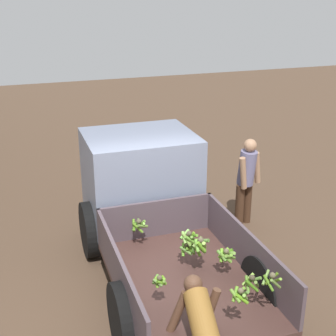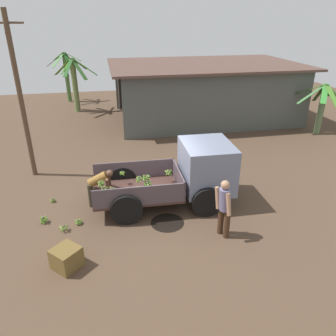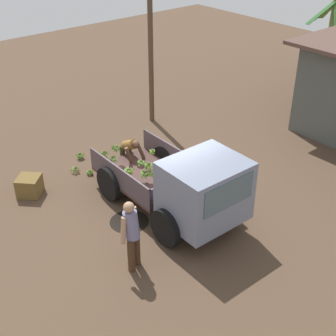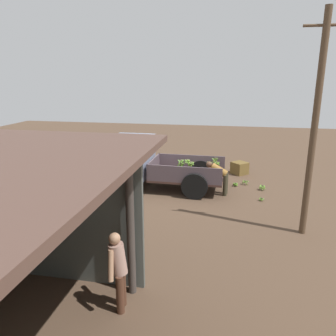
{
  "view_description": "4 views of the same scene",
  "coord_description": "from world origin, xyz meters",
  "px_view_note": "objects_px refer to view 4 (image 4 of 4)",
  "views": [
    {
      "loc": [
        -5.67,
        1.87,
        4.27
      ],
      "look_at": [
        0.95,
        -0.5,
        1.6
      ],
      "focal_mm": 50.0,
      "sensor_mm": 36.0,
      "label": 1
    },
    {
      "loc": [
        -1.5,
        -9.41,
        5.67
      ],
      "look_at": [
        0.5,
        0.52,
        0.91
      ],
      "focal_mm": 35.0,
      "sensor_mm": 36.0,
      "label": 2
    },
    {
      "loc": [
        8.06,
        -6.76,
        7.33
      ],
      "look_at": [
        -0.02,
        0.03,
        1.01
      ],
      "focal_mm": 50.0,
      "sensor_mm": 36.0,
      "label": 3
    },
    {
      "loc": [
        -2.22,
        11.87,
        4.24
      ],
      "look_at": [
        0.03,
        0.23,
        0.94
      ],
      "focal_mm": 35.0,
      "sensor_mm": 36.0,
      "label": 4
    }
  ],
  "objects_px": {
    "banana_bunch_on_ground_3": "(262,199)",
    "wooden_crate_0": "(240,168)",
    "utility_pole": "(315,126)",
    "person_worker_loading": "(219,175)",
    "banana_bunch_on_ground_2": "(245,182)",
    "person_foreground_visitor": "(147,151)",
    "banana_bunch_on_ground_0": "(235,184)",
    "banana_bunch_on_ground_1": "(262,187)",
    "person_bystander_near_shed": "(118,268)",
    "cargo_truck": "(142,160)"
  },
  "relations": [
    {
      "from": "person_foreground_visitor",
      "to": "person_bystander_near_shed",
      "type": "height_order",
      "value": "person_foreground_visitor"
    },
    {
      "from": "wooden_crate_0",
      "to": "banana_bunch_on_ground_0",
      "type": "bearing_deg",
      "value": 84.28
    },
    {
      "from": "cargo_truck",
      "to": "utility_pole",
      "type": "bearing_deg",
      "value": 151.83
    },
    {
      "from": "banana_bunch_on_ground_3",
      "to": "wooden_crate_0",
      "type": "relative_size",
      "value": 0.31
    },
    {
      "from": "person_worker_loading",
      "to": "banana_bunch_on_ground_2",
      "type": "distance_m",
      "value": 1.77
    },
    {
      "from": "person_worker_loading",
      "to": "wooden_crate_0",
      "type": "bearing_deg",
      "value": -98.86
    },
    {
      "from": "banana_bunch_on_ground_2",
      "to": "person_worker_loading",
      "type": "bearing_deg",
      "value": 51.85
    },
    {
      "from": "banana_bunch_on_ground_1",
      "to": "person_worker_loading",
      "type": "bearing_deg",
      "value": 24.44
    },
    {
      "from": "cargo_truck",
      "to": "banana_bunch_on_ground_0",
      "type": "distance_m",
      "value": 3.88
    },
    {
      "from": "person_worker_loading",
      "to": "banana_bunch_on_ground_0",
      "type": "bearing_deg",
      "value": -114.45
    },
    {
      "from": "cargo_truck",
      "to": "person_worker_loading",
      "type": "distance_m",
      "value": 3.09
    },
    {
      "from": "banana_bunch_on_ground_1",
      "to": "wooden_crate_0",
      "type": "distance_m",
      "value": 2.26
    },
    {
      "from": "banana_bunch_on_ground_0",
      "to": "banana_bunch_on_ground_3",
      "type": "relative_size",
      "value": 1.16
    },
    {
      "from": "utility_pole",
      "to": "wooden_crate_0",
      "type": "bearing_deg",
      "value": -73.69
    },
    {
      "from": "banana_bunch_on_ground_1",
      "to": "banana_bunch_on_ground_2",
      "type": "height_order",
      "value": "banana_bunch_on_ground_1"
    },
    {
      "from": "cargo_truck",
      "to": "banana_bunch_on_ground_2",
      "type": "distance_m",
      "value": 4.29
    },
    {
      "from": "person_bystander_near_shed",
      "to": "banana_bunch_on_ground_2",
      "type": "xyz_separation_m",
      "value": [
        -2.58,
        -8.04,
        -0.75
      ]
    },
    {
      "from": "person_bystander_near_shed",
      "to": "banana_bunch_on_ground_3",
      "type": "height_order",
      "value": "person_bystander_near_shed"
    },
    {
      "from": "banana_bunch_on_ground_1",
      "to": "banana_bunch_on_ground_3",
      "type": "distance_m",
      "value": 1.2
    },
    {
      "from": "utility_pole",
      "to": "banana_bunch_on_ground_3",
      "type": "distance_m",
      "value": 3.86
    },
    {
      "from": "banana_bunch_on_ground_3",
      "to": "cargo_truck",
      "type": "bearing_deg",
      "value": -9.68
    },
    {
      "from": "person_foreground_visitor",
      "to": "person_bystander_near_shed",
      "type": "relative_size",
      "value": 1.11
    },
    {
      "from": "banana_bunch_on_ground_2",
      "to": "banana_bunch_on_ground_3",
      "type": "relative_size",
      "value": 1.37
    },
    {
      "from": "person_foreground_visitor",
      "to": "banana_bunch_on_ground_0",
      "type": "height_order",
      "value": "person_foreground_visitor"
    },
    {
      "from": "cargo_truck",
      "to": "banana_bunch_on_ground_1",
      "type": "height_order",
      "value": "cargo_truck"
    },
    {
      "from": "banana_bunch_on_ground_2",
      "to": "wooden_crate_0",
      "type": "distance_m",
      "value": 1.57
    },
    {
      "from": "person_worker_loading",
      "to": "wooden_crate_0",
      "type": "distance_m",
      "value": 3.0
    },
    {
      "from": "utility_pole",
      "to": "wooden_crate_0",
      "type": "relative_size",
      "value": 9.74
    },
    {
      "from": "banana_bunch_on_ground_3",
      "to": "banana_bunch_on_ground_2",
      "type": "bearing_deg",
      "value": -73.62
    },
    {
      "from": "person_worker_loading",
      "to": "banana_bunch_on_ground_1",
      "type": "height_order",
      "value": "person_worker_loading"
    },
    {
      "from": "banana_bunch_on_ground_3",
      "to": "wooden_crate_0",
      "type": "bearing_deg",
      "value": -77.71
    },
    {
      "from": "banana_bunch_on_ground_2",
      "to": "person_bystander_near_shed",
      "type": "bearing_deg",
      "value": 72.2
    },
    {
      "from": "banana_bunch_on_ground_0",
      "to": "banana_bunch_on_ground_3",
      "type": "xyz_separation_m",
      "value": [
        -0.9,
        1.48,
        -0.01
      ]
    },
    {
      "from": "banana_bunch_on_ground_3",
      "to": "person_foreground_visitor",
      "type": "bearing_deg",
      "value": -29.96
    },
    {
      "from": "banana_bunch_on_ground_0",
      "to": "cargo_truck",
      "type": "bearing_deg",
      "value": 10.69
    },
    {
      "from": "person_worker_loading",
      "to": "banana_bunch_on_ground_2",
      "type": "bearing_deg",
      "value": -121.0
    },
    {
      "from": "cargo_truck",
      "to": "person_bystander_near_shed",
      "type": "xyz_separation_m",
      "value": [
        -1.49,
        7.08,
        -0.2
      ]
    },
    {
      "from": "banana_bunch_on_ground_3",
      "to": "person_bystander_near_shed",
      "type": "bearing_deg",
      "value": 63.82
    },
    {
      "from": "person_foreground_visitor",
      "to": "person_bystander_near_shed",
      "type": "xyz_separation_m",
      "value": [
        -1.81,
        9.13,
        -0.1
      ]
    },
    {
      "from": "person_foreground_visitor",
      "to": "person_worker_loading",
      "type": "distance_m",
      "value": 4.14
    },
    {
      "from": "banana_bunch_on_ground_0",
      "to": "banana_bunch_on_ground_3",
      "type": "bearing_deg",
      "value": 121.32
    },
    {
      "from": "person_foreground_visitor",
      "to": "banana_bunch_on_ground_0",
      "type": "xyz_separation_m",
      "value": [
        -4.01,
        1.35,
        -0.88
      ]
    },
    {
      "from": "banana_bunch_on_ground_1",
      "to": "banana_bunch_on_ground_0",
      "type": "bearing_deg",
      "value": -15.38
    },
    {
      "from": "banana_bunch_on_ground_1",
      "to": "wooden_crate_0",
      "type": "xyz_separation_m",
      "value": [
        0.84,
        -2.1,
        0.15
      ]
    },
    {
      "from": "person_bystander_near_shed",
      "to": "banana_bunch_on_ground_1",
      "type": "relative_size",
      "value": 6.3
    },
    {
      "from": "cargo_truck",
      "to": "person_bystander_near_shed",
      "type": "distance_m",
      "value": 7.24
    },
    {
      "from": "person_foreground_visitor",
      "to": "person_worker_loading",
      "type": "bearing_deg",
      "value": -59.82
    },
    {
      "from": "person_bystander_near_shed",
      "to": "wooden_crate_0",
      "type": "height_order",
      "value": "person_bystander_near_shed"
    },
    {
      "from": "person_foreground_visitor",
      "to": "banana_bunch_on_ground_2",
      "type": "relative_size",
      "value": 6.79
    },
    {
      "from": "person_worker_loading",
      "to": "banana_bunch_on_ground_3",
      "type": "height_order",
      "value": "person_worker_loading"
    }
  ]
}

